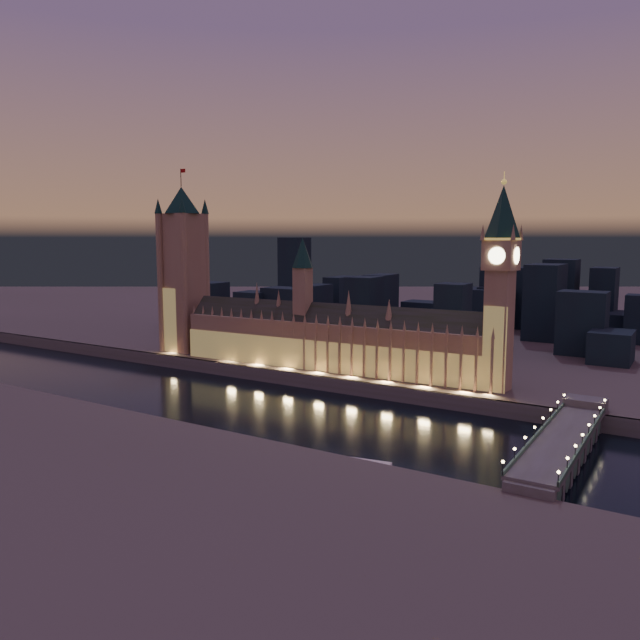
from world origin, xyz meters
The scene contains 9 objects.
ground_plane centered at (0.00, 0.00, 0.00)m, with size 2000.00×2000.00×0.00m, color black.
north_bank centered at (0.00, 520.00, 4.00)m, with size 2000.00×960.00×8.00m, color #4B433C.
embankment_wall centered at (0.00, 41.00, 4.00)m, with size 2000.00×2.50×8.00m, color #534F48.
palace_of_westminster centered at (7.38, 61.75, 26.37)m, with size 202.00×28.26×78.00m.
victoria_tower centered at (-110.00, 61.93, 69.70)m, with size 31.68×31.68×124.22m.
elizabeth_tower centered at (108.00, 61.92, 69.63)m, with size 18.00×18.00×110.49m.
westminster_bridge centered at (153.67, -3.45, 5.99)m, with size 17.97×113.00×15.90m.
river_boat centered at (93.67, -58.00, 1.56)m, with size 40.03×15.84×4.50m.
city_backdrop centered at (36.39, 246.61, 30.19)m, with size 470.99×215.63×78.15m.
Camera 1 is at (196.31, -253.56, 86.12)m, focal length 35.00 mm.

